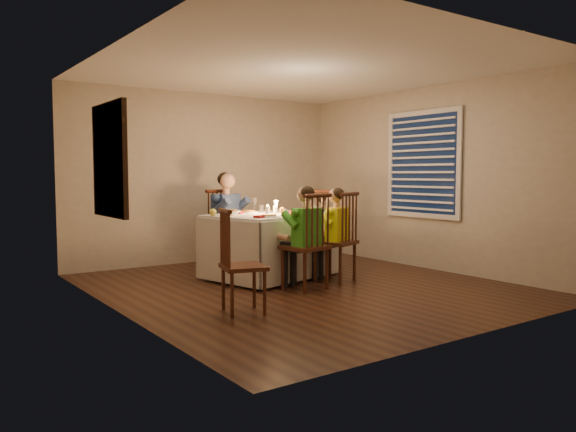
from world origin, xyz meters
TOP-DOWN VIEW (x-y plane):
  - ground at (0.00, 0.00)m, footprint 5.00×5.00m
  - wall_left at (-2.25, 0.00)m, footprint 0.02×5.00m
  - wall_right at (2.25, 0.00)m, footprint 0.02×5.00m
  - wall_back at (0.00, 2.50)m, footprint 4.50×0.02m
  - ceiling at (0.00, 0.00)m, footprint 5.00×5.00m
  - dining_table at (0.03, 0.74)m, footprint 1.83×1.50m
  - chair_adult at (-0.12, 1.64)m, footprint 0.59×0.58m
  - chair_near_left at (-0.10, -0.17)m, footprint 0.53×0.51m
  - chair_near_right at (0.50, -0.00)m, footprint 0.60×0.58m
  - chair_end at (1.13, 1.01)m, footprint 0.59×0.60m
  - chair_extra at (-1.25, -0.70)m, footprint 0.50×0.51m
  - adult at (-0.12, 1.64)m, footprint 0.67×0.64m
  - child_green at (-0.10, -0.17)m, footprint 0.50×0.47m
  - child_yellow at (0.50, -0.00)m, footprint 0.53×0.51m
  - child_teal at (1.13, 1.01)m, footprint 0.43×0.44m
  - setting_adult at (-0.10, 1.10)m, footprint 0.31×0.31m
  - setting_green at (-0.27, 0.34)m, footprint 0.31×0.31m
  - setting_yellow at (0.38, 0.48)m, footprint 0.31×0.31m
  - setting_teal at (0.63, 0.86)m, footprint 0.31×0.31m
  - candle_left at (-0.03, 0.73)m, footprint 0.06×0.06m
  - candle_right at (0.11, 0.76)m, footprint 0.06×0.06m
  - squash at (-0.74, 0.90)m, footprint 0.09×0.09m
  - orange_fruit at (0.29, 0.86)m, footprint 0.08×0.08m
  - serving_bowl at (-0.51, 0.87)m, footprint 0.31×0.31m
  - wall_mirror at (-2.22, 0.30)m, footprint 0.06×0.95m
  - window_blinds at (2.21, 0.10)m, footprint 0.07×1.34m

SIDE VIEW (x-z plane):
  - ground at x=0.00m, z-range 0.00..0.00m
  - chair_adult at x=-0.12m, z-range -0.57..0.57m
  - chair_near_left at x=-0.10m, z-range -0.57..0.57m
  - chair_near_right at x=0.50m, z-range -0.57..0.57m
  - chair_end at x=1.13m, z-range -0.57..0.57m
  - chair_extra at x=-1.25m, z-range -0.51..0.51m
  - adult at x=-0.12m, z-range -0.69..0.69m
  - child_green at x=-0.10m, z-range -0.61..0.61m
  - child_yellow at x=0.50m, z-range -0.59..0.59m
  - child_teal at x=1.13m, z-range -0.53..0.53m
  - dining_table at x=0.03m, z-range 0.19..1.00m
  - setting_adult at x=-0.10m, z-range 0.84..0.86m
  - setting_green at x=-0.27m, z-range 0.84..0.86m
  - setting_yellow at x=0.38m, z-range 0.84..0.86m
  - setting_teal at x=0.63m, z-range 0.84..0.86m
  - serving_bowl at x=-0.51m, z-range 0.84..0.89m
  - orange_fruit at x=0.29m, z-range 0.84..0.92m
  - squash at x=-0.74m, z-range 0.84..0.93m
  - candle_left at x=-0.03m, z-range 0.84..0.94m
  - candle_right at x=0.11m, z-range 0.84..0.94m
  - wall_left at x=-2.25m, z-range 0.00..2.60m
  - wall_right at x=2.25m, z-range 0.00..2.60m
  - wall_back at x=0.00m, z-range 0.00..2.60m
  - wall_mirror at x=-2.22m, z-range 0.92..2.08m
  - window_blinds at x=2.21m, z-range 0.73..2.27m
  - ceiling at x=0.00m, z-range 2.60..2.60m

